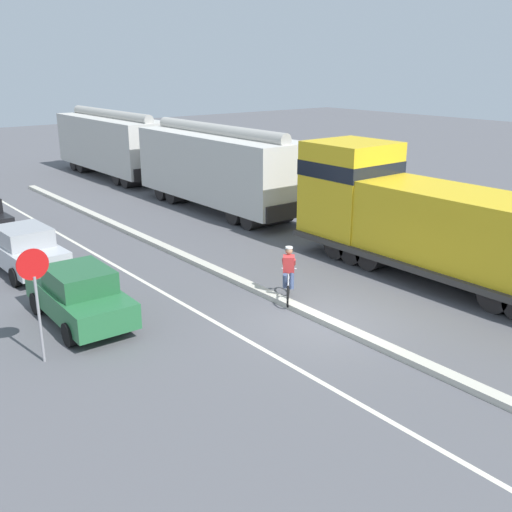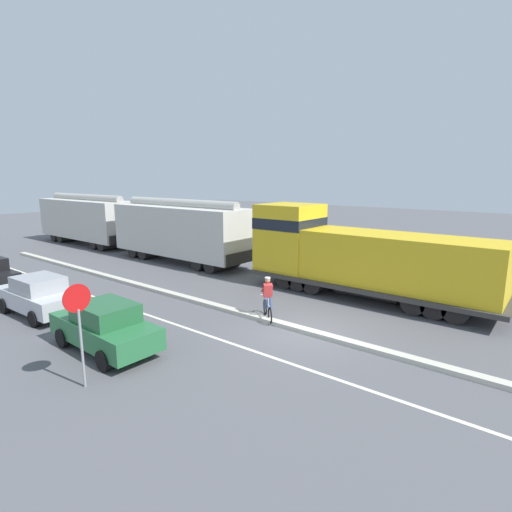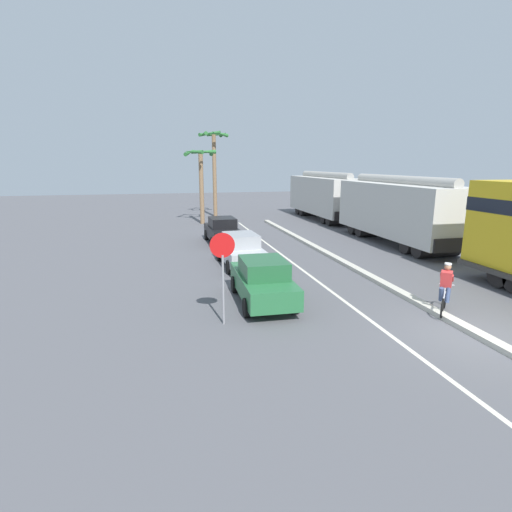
# 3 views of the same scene
# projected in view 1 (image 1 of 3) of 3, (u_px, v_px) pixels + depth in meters

# --- Properties ---
(ground_plane) EXTENTS (120.00, 120.00, 0.00)m
(ground_plane) POSITION_uv_depth(u_px,v_px,m) (324.00, 322.00, 16.83)
(ground_plane) COLOR #56565B
(median_curb) EXTENTS (0.36, 36.00, 0.16)m
(median_curb) POSITION_uv_depth(u_px,v_px,m) (205.00, 266.00, 21.28)
(median_curb) COLOR beige
(median_curb) RESTS_ON ground
(lane_stripe) EXTENTS (0.14, 36.00, 0.01)m
(lane_stripe) POSITION_uv_depth(u_px,v_px,m) (145.00, 282.00, 19.88)
(lane_stripe) COLOR silver
(lane_stripe) RESTS_ON ground
(locomotive) EXTENTS (3.10, 11.61, 4.20)m
(locomotive) POSITION_uv_depth(u_px,v_px,m) (428.00, 225.00, 20.00)
(locomotive) COLOR gold
(locomotive) RESTS_ON ground
(hopper_car_lead) EXTENTS (2.90, 10.60, 4.18)m
(hopper_car_lead) POSITION_uv_depth(u_px,v_px,m) (218.00, 168.00, 28.96)
(hopper_car_lead) COLOR beige
(hopper_car_lead) RESTS_ON ground
(hopper_car_middle) EXTENTS (2.90, 10.60, 4.18)m
(hopper_car_middle) POSITION_uv_depth(u_px,v_px,m) (112.00, 144.00, 37.59)
(hopper_car_middle) COLOR beige
(hopper_car_middle) RESTS_ON ground
(parked_car_green) EXTENTS (1.92, 4.24, 1.62)m
(parked_car_green) POSITION_uv_depth(u_px,v_px,m) (79.00, 295.00, 16.62)
(parked_car_green) COLOR #286B3D
(parked_car_green) RESTS_ON ground
(parked_car_silver) EXTENTS (1.93, 4.25, 1.62)m
(parked_car_silver) POSITION_uv_depth(u_px,v_px,m) (24.00, 249.00, 20.69)
(parked_car_silver) COLOR #B7BABF
(parked_car_silver) RESTS_ON ground
(cyclist) EXTENTS (1.21, 1.29, 1.71)m
(cyclist) POSITION_uv_depth(u_px,v_px,m) (289.00, 275.00, 18.12)
(cyclist) COLOR black
(cyclist) RESTS_ON ground
(stop_sign) EXTENTS (0.76, 0.08, 2.88)m
(stop_sign) POSITION_uv_depth(u_px,v_px,m) (35.00, 284.00, 14.02)
(stop_sign) COLOR gray
(stop_sign) RESTS_ON ground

